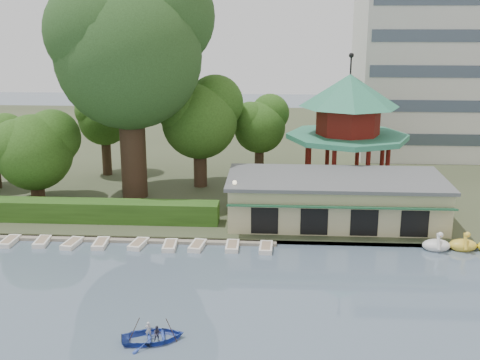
# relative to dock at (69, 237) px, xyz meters

# --- Properties ---
(ground_plane) EXTENTS (220.00, 220.00, 0.00)m
(ground_plane) POSITION_rel_dock_xyz_m (12.00, -17.20, -0.12)
(ground_plane) COLOR slate
(ground_plane) RESTS_ON ground
(shore) EXTENTS (220.00, 70.00, 0.40)m
(shore) POSITION_rel_dock_xyz_m (12.00, 34.80, 0.08)
(shore) COLOR #424930
(shore) RESTS_ON ground
(embankment) EXTENTS (220.00, 0.60, 0.30)m
(embankment) POSITION_rel_dock_xyz_m (12.00, 0.10, 0.03)
(embankment) COLOR gray
(embankment) RESTS_ON ground
(dock) EXTENTS (34.00, 1.60, 0.24)m
(dock) POSITION_rel_dock_xyz_m (0.00, 0.00, 0.00)
(dock) COLOR gray
(dock) RESTS_ON ground
(boathouse) EXTENTS (18.60, 9.39, 3.90)m
(boathouse) POSITION_rel_dock_xyz_m (22.00, 4.77, 2.25)
(boathouse) COLOR #BCB486
(boathouse) RESTS_ON shore
(pavilion) EXTENTS (12.40, 12.40, 13.50)m
(pavilion) POSITION_rel_dock_xyz_m (24.00, 14.80, 7.36)
(pavilion) COLOR #BCB486
(pavilion) RESTS_ON shore
(hedge) EXTENTS (30.00, 2.00, 1.80)m
(hedge) POSITION_rel_dock_xyz_m (-3.00, 3.30, 1.18)
(hedge) COLOR #2F581A
(hedge) RESTS_ON shore
(lamp_post) EXTENTS (0.36, 0.36, 4.28)m
(lamp_post) POSITION_rel_dock_xyz_m (13.50, 1.80, 3.22)
(lamp_post) COLOR black
(lamp_post) RESTS_ON shore
(big_tree) EXTENTS (15.14, 14.10, 22.33)m
(big_tree) POSITION_rel_dock_xyz_m (3.19, 11.02, 15.06)
(big_tree) COLOR #3A281C
(big_tree) RESTS_ON shore
(small_trees) EXTENTS (39.34, 16.61, 11.47)m
(small_trees) POSITION_rel_dock_xyz_m (-1.20, 13.50, 6.35)
(small_trees) COLOR #3A281C
(small_trees) RESTS_ON shore
(moored_rowboats) EXTENTS (32.42, 2.66, 0.36)m
(moored_rowboats) POSITION_rel_dock_xyz_m (0.60, -1.39, 0.06)
(moored_rowboats) COLOR white
(moored_rowboats) RESTS_ON ground
(rowboat_with_passengers) EXTENTS (5.65, 4.67, 2.01)m
(rowboat_with_passengers) POSITION_rel_dock_xyz_m (10.09, -15.43, 0.39)
(rowboat_with_passengers) COLOR #2C47AD
(rowboat_with_passengers) RESTS_ON ground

